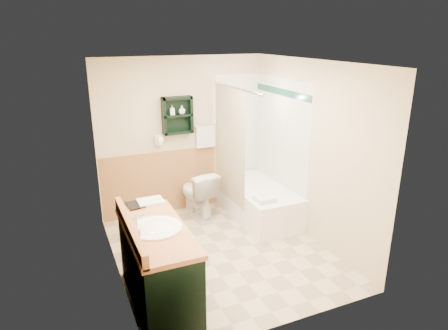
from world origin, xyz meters
TOP-DOWN VIEW (x-y plane):
  - floor at (0.00, 0.00)m, footprint 3.00×3.00m
  - back_wall at (0.00, 1.52)m, footprint 2.60×0.04m
  - left_wall at (-1.32, 0.00)m, footprint 0.04×3.00m
  - right_wall at (1.32, 0.00)m, footprint 0.04×3.00m
  - ceiling at (0.00, 0.00)m, footprint 2.60×3.00m
  - wainscot_left at (-1.29, 0.00)m, footprint 2.98×2.98m
  - wainscot_back at (0.00, 1.49)m, footprint 2.58×2.58m
  - mirror_frame at (-1.27, -0.55)m, footprint 1.30×1.30m
  - mirror_glass at (-1.27, -0.55)m, footprint 1.20×1.20m
  - tile_right at (1.28, 0.75)m, footprint 1.50×1.50m
  - tile_back at (1.03, 1.48)m, footprint 0.95×0.95m
  - tile_accent at (1.27, 0.75)m, footprint 1.50×1.50m
  - wall_shelf at (-0.10, 1.41)m, footprint 0.45×0.15m
  - hair_dryer at (-0.40, 1.43)m, footprint 0.10×0.24m
  - towel_bar at (0.35, 1.45)m, footprint 0.40×0.06m
  - curtain_rod at (0.53, 0.75)m, footprint 0.03×1.60m
  - shower_curtain at (0.53, 0.92)m, footprint 1.05×1.05m
  - vanity at (-0.99, -0.67)m, footprint 0.59×1.35m
  - bathtub at (0.93, 0.71)m, footprint 0.76×1.50m
  - toilet at (0.09, 1.14)m, footprint 0.52×0.80m
  - counter_towel at (-0.89, -0.04)m, footprint 0.29×0.22m
  - vanity_book at (-1.16, -0.05)m, footprint 0.18×0.04m
  - tub_towel at (0.73, 0.20)m, footprint 0.26×0.22m
  - soap_bottle_a at (-0.18, 1.40)m, footprint 0.08×0.15m
  - soap_bottle_b at (-0.03, 1.40)m, footprint 0.14×0.16m

SIDE VIEW (x-z plane):
  - floor at x=0.00m, z-range 0.00..0.00m
  - bathtub at x=0.93m, z-range 0.00..0.50m
  - toilet at x=0.09m, z-range 0.00..0.73m
  - vanity at x=-0.99m, z-range 0.00..0.86m
  - wainscot_left at x=-1.29m, z-range 0.00..1.00m
  - wainscot_back at x=0.00m, z-range 0.00..1.00m
  - tub_towel at x=0.73m, z-range 0.50..0.57m
  - counter_towel at x=-0.89m, z-range 0.86..0.90m
  - vanity_book at x=-1.16m, z-range 0.86..1.10m
  - tile_right at x=1.28m, z-range 0.00..2.10m
  - tile_back at x=1.03m, z-range 0.00..2.10m
  - shower_curtain at x=0.53m, z-range 0.30..2.00m
  - back_wall at x=0.00m, z-range 0.00..2.40m
  - left_wall at x=-1.32m, z-range 0.00..2.40m
  - right_wall at x=1.32m, z-range 0.00..2.40m
  - hair_dryer at x=-0.40m, z-range 1.11..1.29m
  - towel_bar at x=0.35m, z-range 1.15..1.55m
  - mirror_frame at x=-1.27m, z-range 1.00..2.00m
  - mirror_glass at x=-1.27m, z-range 1.05..1.95m
  - wall_shelf at x=-0.10m, z-range 1.27..1.83m
  - soap_bottle_a at x=-0.18m, z-range 1.56..1.63m
  - soap_bottle_b at x=-0.03m, z-range 1.56..1.66m
  - tile_accent at x=1.27m, z-range 1.85..1.95m
  - curtain_rod at x=0.53m, z-range 1.98..2.02m
  - ceiling at x=0.00m, z-range 2.40..2.44m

